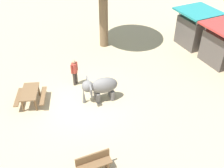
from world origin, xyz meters
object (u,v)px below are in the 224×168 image
(person_handler, at_px, (74,70))
(feed_bucket, at_px, (101,83))
(wooden_bench, at_px, (94,163))
(picnic_table_near, at_px, (30,94))
(elephant, at_px, (100,87))
(market_stall_teal, at_px, (195,30))
(market_stall_red, at_px, (223,46))

(person_handler, relative_size, feed_bucket, 4.50)
(wooden_bench, height_order, picnic_table_near, wooden_bench)
(wooden_bench, bearing_deg, picnic_table_near, -72.84)
(person_handler, bearing_deg, elephant, -4.52)
(picnic_table_near, distance_m, market_stall_teal, 11.84)
(market_stall_teal, bearing_deg, wooden_bench, -57.21)
(person_handler, bearing_deg, market_stall_red, 53.19)
(wooden_bench, xyz_separation_m, market_stall_teal, (-6.69, 10.39, 0.67))
(person_handler, xyz_separation_m, wooden_bench, (5.78, -1.27, -0.48))
(elephant, distance_m, feed_bucket, 1.40)
(elephant, bearing_deg, person_handler, -57.72)
(picnic_table_near, relative_size, market_stall_teal, 0.76)
(market_stall_red, xyz_separation_m, feed_bucket, (-0.93, -7.85, -0.98))
(market_stall_red, bearing_deg, elephant, -88.78)
(person_handler, height_order, wooden_bench, person_handler)
(person_handler, relative_size, picnic_table_near, 0.84)
(person_handler, xyz_separation_m, feed_bucket, (0.76, 1.27, -0.79))
(picnic_table_near, xyz_separation_m, market_stall_red, (1.12, 11.73, 0.55))
(elephant, height_order, wooden_bench, elephant)
(elephant, xyz_separation_m, person_handler, (-1.86, -0.75, 0.10))
(market_stall_teal, bearing_deg, person_handler, -84.27)
(elephant, height_order, market_stall_red, market_stall_red)
(wooden_bench, bearing_deg, market_stall_teal, -144.50)
(elephant, height_order, picnic_table_near, elephant)
(elephant, relative_size, picnic_table_near, 1.00)
(picnic_table_near, distance_m, market_stall_red, 11.80)
(market_stall_red, bearing_deg, wooden_bench, -68.50)
(person_handler, height_order, picnic_table_near, person_handler)
(wooden_bench, relative_size, feed_bucket, 3.94)
(wooden_bench, height_order, market_stall_red, market_stall_red)
(elephant, distance_m, wooden_bench, 4.42)
(person_handler, height_order, market_stall_red, market_stall_red)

